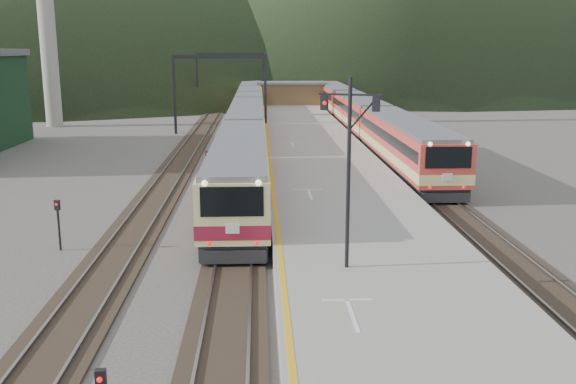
{
  "coord_description": "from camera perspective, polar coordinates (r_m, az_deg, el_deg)",
  "views": [
    {
      "loc": [
        1.08,
        -11.56,
        8.75
      ],
      "look_at": [
        2.45,
        18.24,
        2.0
      ],
      "focal_mm": 40.0,
      "sensor_mm": 36.0,
      "label": 1
    }
  ],
  "objects": [
    {
      "name": "gantry_near",
      "position": [
        66.75,
        -6.09,
        9.96
      ],
      "size": [
        9.55,
        0.25,
        8.0
      ],
      "color": "black",
      "rests_on": "ground"
    },
    {
      "name": "track_main",
      "position": [
        52.3,
        -3.78,
        3.17
      ],
      "size": [
        2.6,
        200.0,
        0.23
      ],
      "color": "black",
      "rests_on": "ground"
    },
    {
      "name": "short_signal_c",
      "position": [
        29.74,
        -19.75,
        -2.2
      ],
      "size": [
        0.24,
        0.19,
        2.27
      ],
      "color": "black",
      "rests_on": "ground"
    },
    {
      "name": "track_second",
      "position": [
        53.32,
        8.7,
        3.23
      ],
      "size": [
        2.6,
        200.0,
        0.23
      ],
      "color": "black",
      "rests_on": "ground"
    },
    {
      "name": "short_signal_b",
      "position": [
        41.54,
        -7.14,
        2.55
      ],
      "size": [
        0.26,
        0.22,
        2.27
      ],
      "color": "black",
      "rests_on": "ground"
    },
    {
      "name": "gantry_far",
      "position": [
        91.7,
        -5.17,
        10.72
      ],
      "size": [
        9.55,
        0.25,
        8.0
      ],
      "color": "black",
      "rests_on": "ground"
    },
    {
      "name": "track_far",
      "position": [
        52.64,
        -9.23,
        3.09
      ],
      "size": [
        2.6,
        200.0,
        0.23
      ],
      "color": "black",
      "rests_on": "ground"
    },
    {
      "name": "signal_mast",
      "position": [
        22.37,
        5.44,
        3.41
      ],
      "size": [
        2.1,
        0.85,
        6.78
      ],
      "color": "black",
      "rests_on": "platform"
    },
    {
      "name": "main_train",
      "position": [
        66.58,
        -3.56,
        6.98
      ],
      "size": [
        3.05,
        83.4,
        3.72
      ],
      "color": "#E2D785",
      "rests_on": "track_main"
    },
    {
      "name": "platform",
      "position": [
        50.45,
        2.56,
        3.32
      ],
      "size": [
        8.0,
        100.0,
        1.0
      ],
      "primitive_type": "cube",
      "color": "gray",
      "rests_on": "ground"
    },
    {
      "name": "station_shed",
      "position": [
        89.89,
        0.27,
        8.8
      ],
      "size": [
        9.4,
        4.4,
        3.1
      ],
      "color": "brown",
      "rests_on": "platform"
    },
    {
      "name": "second_train",
      "position": [
        67.57,
        6.31,
        7.06
      ],
      "size": [
        3.13,
        64.16,
        3.82
      ],
      "color": "#D74135",
      "rests_on": "track_second"
    }
  ]
}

